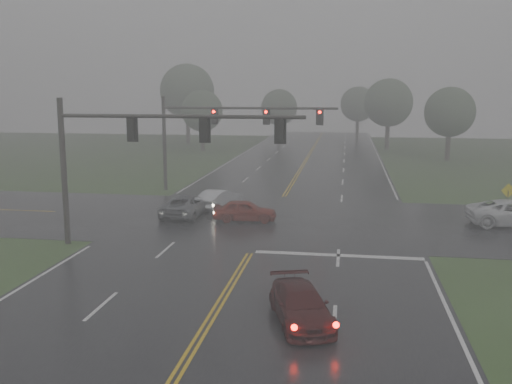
% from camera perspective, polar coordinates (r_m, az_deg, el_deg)
% --- Properties ---
extents(main_road, '(18.00, 160.00, 0.02)m').
position_cam_1_polar(main_road, '(35.14, 1.02, -3.50)').
color(main_road, black).
rests_on(main_road, ground).
extents(cross_street, '(120.00, 14.00, 0.02)m').
position_cam_1_polar(cross_street, '(37.07, 1.45, -2.77)').
color(cross_street, black).
rests_on(cross_street, ground).
extents(stop_bar, '(8.50, 0.50, 0.01)m').
position_cam_1_polar(stop_bar, '(29.41, 8.23, -6.34)').
color(stop_bar, silver).
rests_on(stop_bar, ground).
extents(sedan_maroon, '(3.05, 4.77, 1.29)m').
position_cam_1_polar(sedan_maroon, '(21.26, 4.48, -12.86)').
color(sedan_maroon, '#370A0A').
rests_on(sedan_maroon, ground).
extents(sedan_red, '(4.14, 1.94, 1.37)m').
position_cam_1_polar(sedan_red, '(36.60, -1.10, -2.94)').
color(sedan_red, maroon).
rests_on(sedan_red, ground).
extents(sedan_silver, '(2.78, 4.48, 1.39)m').
position_cam_1_polar(sedan_silver, '(40.38, -3.68, -1.71)').
color(sedan_silver, '#B7BAC0').
rests_on(sedan_silver, ground).
extents(car_grey, '(2.74, 5.29, 1.42)m').
position_cam_1_polar(car_grey, '(38.44, -6.90, -2.37)').
color(car_grey, '#53555A').
rests_on(car_grey, ground).
extents(signal_gantry_near, '(13.11, 0.35, 7.91)m').
position_cam_1_polar(signal_gantry_near, '(30.47, -12.18, 4.70)').
color(signal_gantry_near, black).
rests_on(signal_gantry_near, ground).
extents(signal_gantry_far, '(14.37, 0.39, 7.78)m').
position_cam_1_polar(signal_gantry_far, '(46.78, -3.95, 6.70)').
color(signal_gantry_far, black).
rests_on(signal_gantry_far, ground).
extents(sign_diamond_east, '(0.96, 0.27, 2.35)m').
position_cam_1_polar(sign_diamond_east, '(40.49, 23.89, -0.26)').
color(sign_diamond_east, black).
rests_on(sign_diamond_east, ground).
extents(tree_nw_a, '(5.66, 5.66, 8.32)m').
position_cam_1_polar(tree_nw_a, '(78.98, -5.42, 8.07)').
color(tree_nw_a, '#382D24').
rests_on(tree_nw_a, ground).
extents(tree_ne_a, '(6.76, 6.76, 9.92)m').
position_cam_1_polar(tree_ne_a, '(83.01, 13.12, 8.69)').
color(tree_ne_a, '#382D24').
rests_on(tree_ne_a, ground).
extents(tree_n_mid, '(5.75, 5.75, 8.44)m').
position_cam_1_polar(tree_n_mid, '(91.94, 2.33, 8.45)').
color(tree_n_mid, '#382D24').
rests_on(tree_n_mid, ground).
extents(tree_e_near, '(5.92, 5.92, 8.69)m').
position_cam_1_polar(tree_e_near, '(71.71, 18.80, 7.57)').
color(tree_e_near, '#382D24').
rests_on(tree_e_near, ground).
extents(tree_nw_b, '(8.38, 8.38, 12.31)m').
position_cam_1_polar(tree_nw_b, '(90.02, -6.90, 9.98)').
color(tree_nw_b, '#382D24').
rests_on(tree_nw_b, ground).
extents(tree_n_far, '(6.08, 6.08, 8.93)m').
position_cam_1_polar(tree_n_far, '(101.65, 10.17, 8.65)').
color(tree_n_far, '#382D24').
rests_on(tree_n_far, ground).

